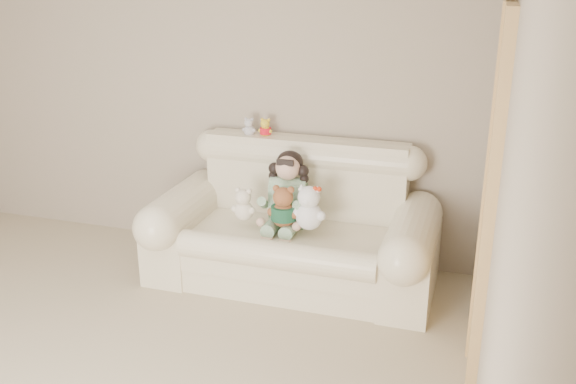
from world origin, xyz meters
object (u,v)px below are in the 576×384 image
Objects in this scene: white_cat at (309,203)px; sofa at (292,218)px; cream_teddy at (244,201)px; brown_teddy at (284,203)px; seated_child at (288,189)px.

sofa is at bearing 138.37° from white_cat.
cream_teddy is (-0.33, -0.11, 0.13)m from sofa.
sofa is 0.28m from white_cat.
brown_teddy is at bearing -6.98° from cream_teddy.
sofa reaches higher than white_cat.
brown_teddy is 1.23× the size of cream_teddy.
seated_child is at bearing 132.82° from white_cat.
sofa is at bearing -62.10° from seated_child.
brown_teddy is at bearing -88.04° from seated_child.
sofa is 0.22m from seated_child.
seated_child is 0.22m from brown_teddy.
cream_teddy is at bearing -152.04° from seated_child.
sofa is at bearing 15.90° from cream_teddy.
sofa is 5.37× the size of white_cat.
sofa is 0.38m from cream_teddy.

